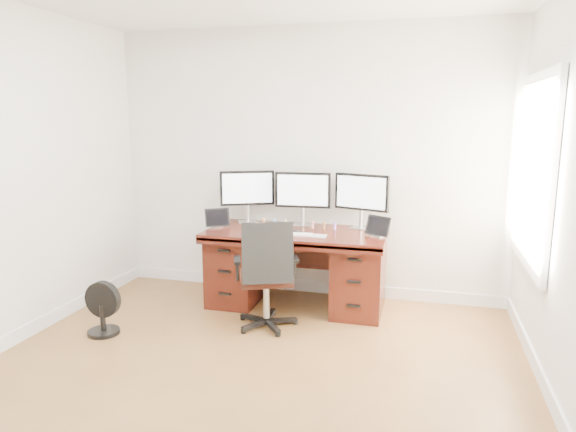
% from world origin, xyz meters
% --- Properties ---
extents(ground, '(4.50, 4.50, 0.00)m').
position_xyz_m(ground, '(0.00, 0.00, 0.00)').
color(ground, brown).
rests_on(ground, ground).
extents(back_wall, '(4.00, 0.10, 2.70)m').
position_xyz_m(back_wall, '(0.00, 2.25, 1.35)').
color(back_wall, white).
rests_on(back_wall, ground).
extents(desk, '(1.70, 0.80, 0.75)m').
position_xyz_m(desk, '(0.00, 1.83, 0.40)').
color(desk, '#3E130C').
rests_on(desk, ground).
extents(office_chair, '(0.66, 0.66, 0.97)m').
position_xyz_m(office_chair, '(-0.12, 1.22, 0.32)').
color(office_chair, black).
rests_on(office_chair, ground).
extents(floor_fan, '(0.31, 0.27, 0.46)m').
position_xyz_m(floor_fan, '(-1.42, 0.74, 0.22)').
color(floor_fan, black).
rests_on(floor_fan, ground).
extents(monitor_left, '(0.51, 0.27, 0.53)m').
position_xyz_m(monitor_left, '(-0.58, 2.07, 1.09)').
color(monitor_left, silver).
rests_on(monitor_left, desk).
extents(monitor_center, '(0.55, 0.15, 0.53)m').
position_xyz_m(monitor_center, '(0.00, 2.07, 1.09)').
color(monitor_center, silver).
rests_on(monitor_center, desk).
extents(monitor_right, '(0.53, 0.20, 0.53)m').
position_xyz_m(monitor_right, '(0.58, 2.07, 1.09)').
color(monitor_right, silver).
rests_on(monitor_right, desk).
extents(tablet_left, '(0.24, 0.19, 0.19)m').
position_xyz_m(tablet_left, '(-0.78, 1.75, 0.84)').
color(tablet_left, silver).
rests_on(tablet_left, desk).
extents(tablet_right, '(0.24, 0.18, 0.19)m').
position_xyz_m(tablet_right, '(0.77, 1.75, 0.84)').
color(tablet_right, silver).
rests_on(tablet_right, desk).
extents(keyboard, '(0.28, 0.13, 0.01)m').
position_xyz_m(keyboard, '(0.06, 1.63, 0.76)').
color(keyboard, white).
rests_on(keyboard, desk).
extents(trackpad, '(0.13, 0.13, 0.01)m').
position_xyz_m(trackpad, '(0.26, 1.62, 0.76)').
color(trackpad, silver).
rests_on(trackpad, desk).
extents(drawing_tablet, '(0.24, 0.19, 0.01)m').
position_xyz_m(drawing_tablet, '(-0.30, 1.65, 0.76)').
color(drawing_tablet, black).
rests_on(drawing_tablet, desk).
extents(phone, '(0.14, 0.11, 0.01)m').
position_xyz_m(phone, '(-0.01, 1.77, 0.76)').
color(phone, black).
rests_on(phone, desk).
extents(figurine_orange, '(0.03, 0.03, 0.08)m').
position_xyz_m(figurine_orange, '(-0.37, 1.95, 0.79)').
color(figurine_orange, '#F1A051').
rests_on(figurine_orange, desk).
extents(figurine_blue, '(0.03, 0.03, 0.08)m').
position_xyz_m(figurine_blue, '(-0.26, 1.95, 0.79)').
color(figurine_blue, '#5BA8DC').
rests_on(figurine_blue, desk).
extents(figurine_yellow, '(0.03, 0.03, 0.08)m').
position_xyz_m(figurine_yellow, '(-0.15, 1.95, 0.79)').
color(figurine_yellow, '#D4B869').
rests_on(figurine_yellow, desk).
extents(figurine_pink, '(0.03, 0.03, 0.08)m').
position_xyz_m(figurine_pink, '(0.13, 1.95, 0.79)').
color(figurine_pink, pink).
rests_on(figurine_pink, desk).
extents(figurine_brown, '(0.03, 0.03, 0.08)m').
position_xyz_m(figurine_brown, '(0.24, 1.95, 0.79)').
color(figurine_brown, '#926038').
rests_on(figurine_brown, desk).
extents(figurine_purple, '(0.03, 0.03, 0.08)m').
position_xyz_m(figurine_purple, '(0.35, 1.95, 0.79)').
color(figurine_purple, '#9164CB').
rests_on(figurine_purple, desk).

